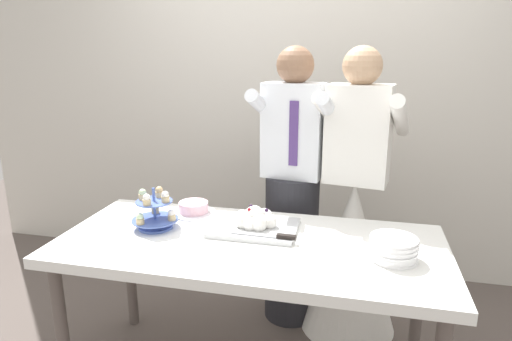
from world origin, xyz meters
The scene contains 8 objects.
rear_wall centered at (0.00, 1.39, 1.45)m, with size 5.20×0.10×2.90m, color beige.
dessert_table centered at (0.00, 0.00, 0.70)m, with size 1.80×0.80×0.78m.
cupcake_stand centered at (-0.49, 0.04, 0.86)m, with size 0.23×0.23×0.21m.
main_cake_tray centered at (-0.01, 0.13, 0.82)m, with size 0.44×0.31×0.12m.
plate_stack centered at (0.64, -0.04, 0.82)m, with size 0.21×0.21×0.10m.
round_cake centered at (-0.38, 0.27, 0.80)m, with size 0.24×0.24×0.07m.
person_groom centered at (0.11, 0.64, 0.75)m, with size 0.52×0.54×1.66m.
person_bride centered at (0.47, 0.59, 0.58)m, with size 0.57×0.56×1.66m.
Camera 1 is at (0.47, -1.86, 1.64)m, focal length 31.29 mm.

